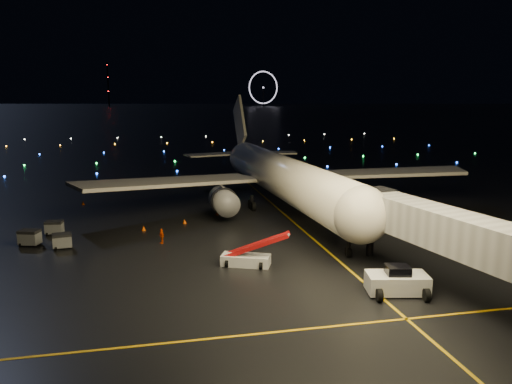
{
  "coord_description": "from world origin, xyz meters",
  "views": [
    {
      "loc": [
        -4.86,
        -39.1,
        15.07
      ],
      "look_at": [
        6.14,
        12.0,
        5.0
      ],
      "focal_mm": 35.0,
      "sensor_mm": 36.0,
      "label": 1
    }
  ],
  "objects_px": {
    "pushback_tug": "(397,279)",
    "crew_c": "(162,236)",
    "belt_loader": "(246,249)",
    "baggage_cart_1": "(30,238)",
    "baggage_cart_2": "(54,228)",
    "baggage_cart_0": "(62,241)",
    "airliner": "(276,152)"
  },
  "relations": [
    {
      "from": "pushback_tug",
      "to": "baggage_cart_1",
      "type": "bearing_deg",
      "value": 159.2
    },
    {
      "from": "baggage_cart_1",
      "to": "belt_loader",
      "type": "bearing_deg",
      "value": -9.7
    },
    {
      "from": "airliner",
      "to": "baggage_cart_0",
      "type": "relative_size",
      "value": 29.7
    },
    {
      "from": "crew_c",
      "to": "baggage_cart_1",
      "type": "relative_size",
      "value": 0.8
    },
    {
      "from": "pushback_tug",
      "to": "baggage_cart_0",
      "type": "xyz_separation_m",
      "value": [
        -27.32,
        17.74,
        -0.34
      ]
    },
    {
      "from": "airliner",
      "to": "crew_c",
      "type": "distance_m",
      "value": 23.04
    },
    {
      "from": "baggage_cart_1",
      "to": "baggage_cart_2",
      "type": "bearing_deg",
      "value": 84.17
    },
    {
      "from": "belt_loader",
      "to": "crew_c",
      "type": "distance_m",
      "value": 11.26
    },
    {
      "from": "baggage_cart_0",
      "to": "baggage_cart_2",
      "type": "height_order",
      "value": "baggage_cart_0"
    },
    {
      "from": "baggage_cart_0",
      "to": "baggage_cart_2",
      "type": "distance_m",
      "value": 5.85
    },
    {
      "from": "airliner",
      "to": "pushback_tug",
      "type": "distance_m",
      "value": 33.1
    },
    {
      "from": "airliner",
      "to": "belt_loader",
      "type": "relative_size",
      "value": 8.39
    },
    {
      "from": "crew_c",
      "to": "baggage_cart_0",
      "type": "bearing_deg",
      "value": -117.44
    },
    {
      "from": "pushback_tug",
      "to": "baggage_cart_2",
      "type": "height_order",
      "value": "pushback_tug"
    },
    {
      "from": "pushback_tug",
      "to": "baggage_cart_1",
      "type": "distance_m",
      "value": 36.33
    },
    {
      "from": "belt_loader",
      "to": "baggage_cart_1",
      "type": "bearing_deg",
      "value": 175.22
    },
    {
      "from": "pushback_tug",
      "to": "baggage_cart_1",
      "type": "relative_size",
      "value": 2.39
    },
    {
      "from": "pushback_tug",
      "to": "belt_loader",
      "type": "xyz_separation_m",
      "value": [
        -10.25,
        8.81,
        0.45
      ]
    },
    {
      "from": "belt_loader",
      "to": "pushback_tug",
      "type": "bearing_deg",
      "value": -18.1
    },
    {
      "from": "crew_c",
      "to": "pushback_tug",
      "type": "bearing_deg",
      "value": 19.75
    },
    {
      "from": "pushback_tug",
      "to": "baggage_cart_0",
      "type": "relative_size",
      "value": 2.56
    },
    {
      "from": "belt_loader",
      "to": "baggage_cart_2",
      "type": "relative_size",
      "value": 3.56
    },
    {
      "from": "baggage_cart_1",
      "to": "baggage_cart_2",
      "type": "height_order",
      "value": "baggage_cart_1"
    },
    {
      "from": "airliner",
      "to": "crew_c",
      "type": "bearing_deg",
      "value": -139.88
    },
    {
      "from": "belt_loader",
      "to": "crew_c",
      "type": "xyz_separation_m",
      "value": [
        -7.24,
        8.58,
        -0.77
      ]
    },
    {
      "from": "pushback_tug",
      "to": "baggage_cart_0",
      "type": "bearing_deg",
      "value": 158.49
    },
    {
      "from": "belt_loader",
      "to": "baggage_cart_0",
      "type": "relative_size",
      "value": 3.54
    },
    {
      "from": "airliner",
      "to": "baggage_cart_0",
      "type": "bearing_deg",
      "value": -153.43
    },
    {
      "from": "pushback_tug",
      "to": "belt_loader",
      "type": "distance_m",
      "value": 13.52
    },
    {
      "from": "pushback_tug",
      "to": "crew_c",
      "type": "xyz_separation_m",
      "value": [
        -17.49,
        17.39,
        -0.32
      ]
    },
    {
      "from": "belt_loader",
      "to": "baggage_cart_2",
      "type": "distance_m",
      "value": 23.74
    },
    {
      "from": "baggage_cart_2",
      "to": "airliner",
      "type": "bearing_deg",
      "value": 25.06
    }
  ]
}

